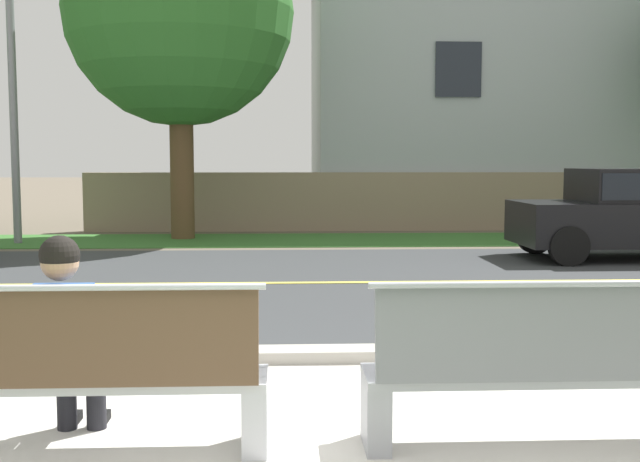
# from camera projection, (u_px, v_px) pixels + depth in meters

# --- Properties ---
(ground_plane) EXTENTS (140.00, 140.00, 0.00)m
(ground_plane) POSITION_uv_depth(u_px,v_px,m) (296.00, 268.00, 12.08)
(ground_plane) COLOR #665B4C
(sidewalk_pavement) EXTENTS (44.00, 3.60, 0.01)m
(sidewalk_pavement) POSITION_uv_depth(u_px,v_px,m) (316.00, 446.00, 4.52)
(sidewalk_pavement) COLOR beige
(sidewalk_pavement) RESTS_ON ground_plane
(curb_edge) EXTENTS (44.00, 0.30, 0.11)m
(curb_edge) POSITION_uv_depth(u_px,v_px,m) (306.00, 355.00, 6.45)
(curb_edge) COLOR #ADA89E
(curb_edge) RESTS_ON ground_plane
(street_asphalt) EXTENTS (52.00, 8.00, 0.01)m
(street_asphalt) POSITION_uv_depth(u_px,v_px,m) (298.00, 283.00, 10.59)
(street_asphalt) COLOR #383A3D
(street_asphalt) RESTS_ON ground_plane
(road_centre_line) EXTENTS (48.00, 0.14, 0.01)m
(road_centre_line) POSITION_uv_depth(u_px,v_px,m) (298.00, 283.00, 10.59)
(road_centre_line) COLOR #E0CC4C
(road_centre_line) RESTS_ON ground_plane
(far_verge_grass) EXTENTS (48.00, 2.80, 0.02)m
(far_verge_grass) POSITION_uv_depth(u_px,v_px,m) (293.00, 240.00, 16.35)
(far_verge_grass) COLOR #38702D
(far_verge_grass) RESTS_ON ground_plane
(bench_left) EXTENTS (2.07, 0.48, 1.01)m
(bench_left) POSITION_uv_depth(u_px,v_px,m) (81.00, 377.00, 4.32)
(bench_left) COLOR silver
(bench_left) RESTS_ON ground_plane
(bench_right) EXTENTS (2.07, 0.48, 1.01)m
(bench_right) POSITION_uv_depth(u_px,v_px,m) (545.00, 371.00, 4.44)
(bench_right) COLOR #9EA0A8
(bench_right) RESTS_ON ground_plane
(seated_person_blue) EXTENTS (0.52, 0.68, 1.25)m
(seated_person_blue) POSITION_uv_depth(u_px,v_px,m) (67.00, 333.00, 4.47)
(seated_person_blue) COLOR black
(seated_person_blue) RESTS_ON ground_plane
(streetlamp) EXTENTS (0.24, 2.10, 6.69)m
(streetlamp) POSITION_uv_depth(u_px,v_px,m) (15.00, 52.00, 15.56)
(streetlamp) COLOR gray
(streetlamp) RESTS_ON ground_plane
(garden_wall) EXTENTS (13.00, 0.36, 1.40)m
(garden_wall) POSITION_uv_depth(u_px,v_px,m) (359.00, 202.00, 18.61)
(garden_wall) COLOR gray
(garden_wall) RESTS_ON ground_plane
(house_across_street) EXTENTS (12.86, 6.91, 7.58)m
(house_across_street) POSITION_uv_depth(u_px,v_px,m) (527.00, 84.00, 21.74)
(house_across_street) COLOR #A3ADB2
(house_across_street) RESTS_ON ground_plane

